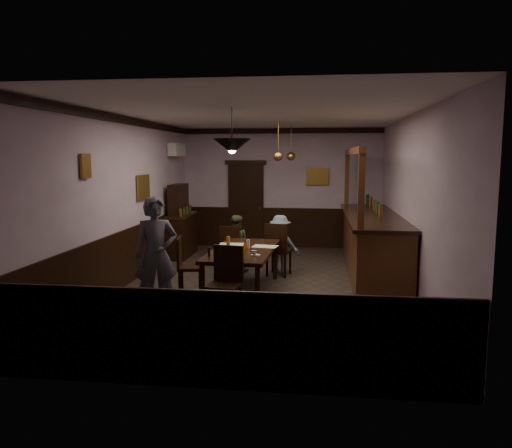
% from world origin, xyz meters
% --- Properties ---
extents(room, '(5.01, 8.01, 3.01)m').
position_xyz_m(room, '(0.00, 0.00, 1.50)').
color(room, '#2D2621').
rests_on(room, ground).
extents(dining_table, '(1.09, 2.24, 0.75)m').
position_xyz_m(dining_table, '(-0.31, -0.44, 0.69)').
color(dining_table, black).
rests_on(dining_table, ground).
extents(chair_far_left, '(0.49, 0.49, 0.96)m').
position_xyz_m(chair_far_left, '(-0.72, 0.85, 0.53)').
color(chair_far_left, black).
rests_on(chair_far_left, ground).
extents(chair_far_right, '(0.53, 0.53, 1.03)m').
position_xyz_m(chair_far_right, '(0.17, 0.80, 0.57)').
color(chair_far_right, black).
rests_on(chair_far_right, ground).
extents(chair_near, '(0.51, 0.51, 1.02)m').
position_xyz_m(chair_near, '(-0.35, -1.76, 0.56)').
color(chair_near, black).
rests_on(chair_near, ground).
extents(chair_side, '(0.47, 0.47, 0.96)m').
position_xyz_m(chair_side, '(-1.25, -0.62, 0.52)').
color(chair_side, black).
rests_on(chair_side, ground).
extents(person_standing, '(0.74, 0.62, 1.72)m').
position_xyz_m(person_standing, '(-1.41, -1.65, 0.86)').
color(person_standing, '#4D4C57').
rests_on(person_standing, ground).
extents(person_seated_left, '(0.56, 0.44, 1.14)m').
position_xyz_m(person_seated_left, '(-0.70, 1.12, 0.57)').
color(person_seated_left, '#4A4C2D').
rests_on(person_seated_left, ground).
extents(person_seated_right, '(0.79, 0.52, 1.15)m').
position_xyz_m(person_seated_right, '(0.20, 1.09, 0.58)').
color(person_seated_right, slate).
rests_on(person_seated_right, ground).
extents(newspaper_left, '(0.45, 0.34, 0.01)m').
position_xyz_m(newspaper_left, '(-0.57, -0.05, 0.75)').
color(newspaper_left, silver).
rests_on(newspaper_left, dining_table).
extents(newspaper_right, '(0.46, 0.36, 0.01)m').
position_xyz_m(newspaper_right, '(0.04, -0.18, 0.75)').
color(newspaper_right, silver).
rests_on(newspaper_right, dining_table).
extents(napkin, '(0.16, 0.16, 0.00)m').
position_xyz_m(napkin, '(-0.40, -0.66, 0.75)').
color(napkin, '#FFD85D').
rests_on(napkin, dining_table).
extents(saucer, '(0.15, 0.15, 0.01)m').
position_xyz_m(saucer, '(-0.03, -0.96, 0.76)').
color(saucer, white).
rests_on(saucer, dining_table).
extents(coffee_cup, '(0.08, 0.08, 0.07)m').
position_xyz_m(coffee_cup, '(-0.04, -1.00, 0.80)').
color(coffee_cup, white).
rests_on(coffee_cup, saucer).
extents(pastry_plate, '(0.22, 0.22, 0.01)m').
position_xyz_m(pastry_plate, '(-0.37, -0.95, 0.76)').
color(pastry_plate, white).
rests_on(pastry_plate, dining_table).
extents(pastry_ring_a, '(0.13, 0.13, 0.04)m').
position_xyz_m(pastry_ring_a, '(-0.39, -0.99, 0.79)').
color(pastry_ring_a, '#C68C47').
rests_on(pastry_ring_a, pastry_plate).
extents(pastry_ring_b, '(0.13, 0.13, 0.04)m').
position_xyz_m(pastry_ring_b, '(-0.33, -0.95, 0.79)').
color(pastry_ring_b, '#C68C47').
rests_on(pastry_ring_b, pastry_plate).
extents(soda_can, '(0.07, 0.07, 0.12)m').
position_xyz_m(soda_can, '(-0.24, -0.59, 0.81)').
color(soda_can, orange).
rests_on(soda_can, dining_table).
extents(beer_glass, '(0.06, 0.06, 0.20)m').
position_xyz_m(beer_glass, '(-0.57, -0.38, 0.85)').
color(beer_glass, '#BF721E').
rests_on(beer_glass, dining_table).
extents(water_glass, '(0.06, 0.06, 0.15)m').
position_xyz_m(water_glass, '(-0.23, -0.37, 0.82)').
color(water_glass, silver).
rests_on(water_glass, dining_table).
extents(pepper_mill, '(0.04, 0.04, 0.14)m').
position_xyz_m(pepper_mill, '(-0.74, -1.13, 0.82)').
color(pepper_mill, black).
rests_on(pepper_mill, dining_table).
extents(sideboard, '(0.45, 1.26, 1.67)m').
position_xyz_m(sideboard, '(-2.21, 2.49, 0.67)').
color(sideboard, black).
rests_on(sideboard, ground).
extents(bar_counter, '(1.02, 4.37, 2.45)m').
position_xyz_m(bar_counter, '(1.99, 1.28, 0.62)').
color(bar_counter, '#452812').
rests_on(bar_counter, ground).
extents(door_back, '(0.90, 0.06, 2.10)m').
position_xyz_m(door_back, '(-0.90, 3.95, 1.05)').
color(door_back, black).
rests_on(door_back, ground).
extents(ac_unit, '(0.20, 0.85, 0.30)m').
position_xyz_m(ac_unit, '(-2.38, 2.90, 2.45)').
color(ac_unit, white).
rests_on(ac_unit, ground).
extents(picture_left_small, '(0.04, 0.28, 0.36)m').
position_xyz_m(picture_left_small, '(-2.46, -1.60, 2.15)').
color(picture_left_small, olive).
rests_on(picture_left_small, ground).
extents(picture_left_large, '(0.04, 0.62, 0.48)m').
position_xyz_m(picture_left_large, '(-2.46, 0.80, 1.70)').
color(picture_left_large, olive).
rests_on(picture_left_large, ground).
extents(picture_back, '(0.55, 0.04, 0.42)m').
position_xyz_m(picture_back, '(0.90, 3.96, 1.80)').
color(picture_back, olive).
rests_on(picture_back, ground).
extents(pendant_iron, '(0.56, 0.56, 0.67)m').
position_xyz_m(pendant_iron, '(-0.34, -1.24, 2.44)').
color(pendant_iron, black).
rests_on(pendant_iron, ground).
extents(pendant_brass_mid, '(0.20, 0.20, 0.81)m').
position_xyz_m(pendant_brass_mid, '(0.10, 1.72, 2.30)').
color(pendant_brass_mid, '#BF8C3F').
rests_on(pendant_brass_mid, ground).
extents(pendant_brass_far, '(0.20, 0.20, 0.81)m').
position_xyz_m(pendant_brass_far, '(0.30, 2.80, 2.30)').
color(pendant_brass_far, '#BF8C3F').
rests_on(pendant_brass_far, ground).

